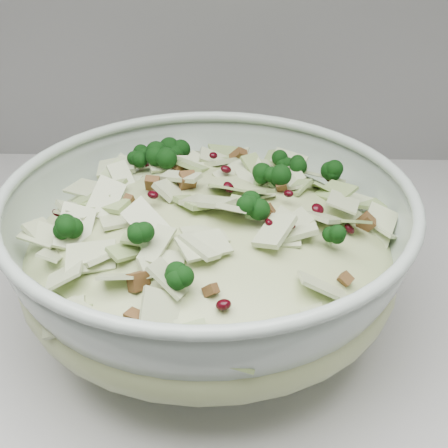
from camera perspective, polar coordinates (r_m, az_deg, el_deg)
name	(u,v)px	position (r m, az deg, el deg)	size (l,w,h in m)	color
mixing_bowl	(209,257)	(0.58, -1.39, -3.00)	(0.48, 0.48, 0.15)	#AEC0B2
salad	(209,235)	(0.56, -1.43, -1.00)	(0.44, 0.44, 0.15)	#C1CA8A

